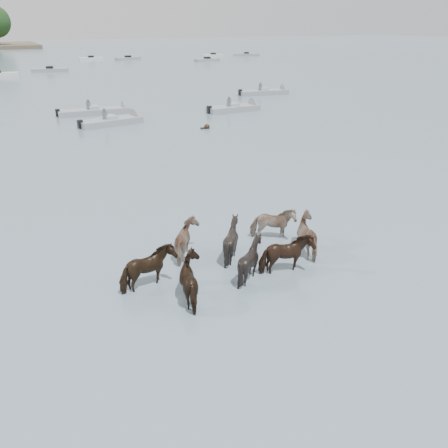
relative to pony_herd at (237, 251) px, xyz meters
name	(u,v)px	position (x,y,z in m)	size (l,w,h in m)	color
ground	(211,267)	(-0.78, 0.33, -0.56)	(400.00, 400.00, 0.00)	slate
pony_herd	(237,251)	(0.00, 0.00, 0.00)	(7.50, 4.11, 1.49)	black
swimming_pony	(206,127)	(7.71, 19.51, -0.46)	(0.72, 0.44, 0.44)	black
motorboat_b	(120,121)	(2.39, 24.12, -0.33)	(5.49, 2.45, 1.92)	gray
motorboat_c	(104,111)	(2.22, 28.88, -0.34)	(6.55, 1.96, 1.92)	gray
motorboat_d	(241,108)	(13.53, 24.94, -0.33)	(5.35, 1.69, 1.92)	gray
motorboat_e	(270,92)	(21.13, 32.25, -0.33)	(6.03, 2.53, 1.92)	gray
distant_flotilla	(25,67)	(-0.38, 75.51, -0.30)	(105.26, 26.39, 0.93)	gray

